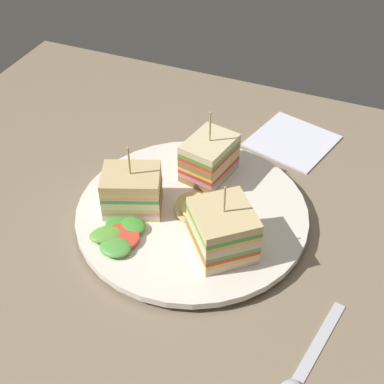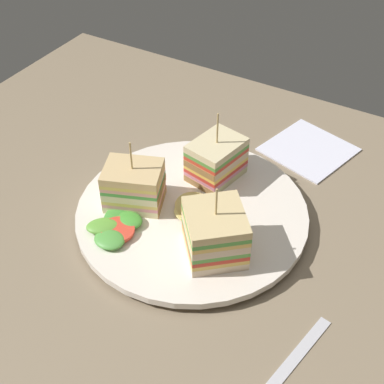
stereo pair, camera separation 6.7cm
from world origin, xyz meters
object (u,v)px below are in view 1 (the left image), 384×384
sandwich_wedge_1 (223,230)px  napkin (292,140)px  plate (192,214)px  chip_pile (194,209)px  sandwich_wedge_0 (132,191)px  sandwich_wedge_2 (209,158)px  spoon (299,377)px

sandwich_wedge_1 → napkin: sandwich_wedge_1 is taller
plate → chip_pile: (0.52, -0.75, 1.60)cm
sandwich_wedge_0 → sandwich_wedge_2: 11.64cm
sandwich_wedge_0 → spoon: sandwich_wedge_0 is taller
plate → sandwich_wedge_1: size_ratio=3.05×
plate → napkin: plate is taller
sandwich_wedge_1 → spoon: sandwich_wedge_1 is taller
sandwich_wedge_1 → sandwich_wedge_2: 13.63cm
plate → napkin: (7.65, 21.28, -0.76)cm
spoon → napkin: 39.36cm
sandwich_wedge_1 → napkin: (1.94, 25.98, -4.40)cm
sandwich_wedge_2 → napkin: bearing=160.8°
sandwich_wedge_0 → sandwich_wedge_1: (12.74, -2.40, 0.24)cm
sandwich_wedge_2 → spoon: size_ratio=0.69×
sandwich_wedge_1 → sandwich_wedge_2: size_ratio=0.96×
chip_pile → spoon: chip_pile is taller
sandwich_wedge_2 → spoon: sandwich_wedge_2 is taller
plate → sandwich_wedge_2: size_ratio=2.94×
sandwich_wedge_0 → napkin: (14.68, 23.59, -4.15)cm
sandwich_wedge_2 → spoon: 30.73cm
sandwich_wedge_0 → sandwich_wedge_1: 12.97cm
plate → sandwich_wedge_1: (5.71, -4.71, 3.63)cm
sandwich_wedge_1 → chip_pile: bearing=12.5°
plate → sandwich_wedge_0: size_ratio=3.12×
sandwich_wedge_0 → chip_pile: bearing=-9.6°
plate → spoon: size_ratio=2.02×
sandwich_wedge_1 → chip_pile: (-5.19, 3.96, -2.04)cm
spoon → sandwich_wedge_1: bearing=-122.9°
sandwich_wedge_0 → sandwich_wedge_2: sandwich_wedge_2 is taller
napkin → chip_pile: bearing=-107.9°
plate → sandwich_wedge_0: bearing=-161.8°
plate → sandwich_wedge_1: bearing=-39.5°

